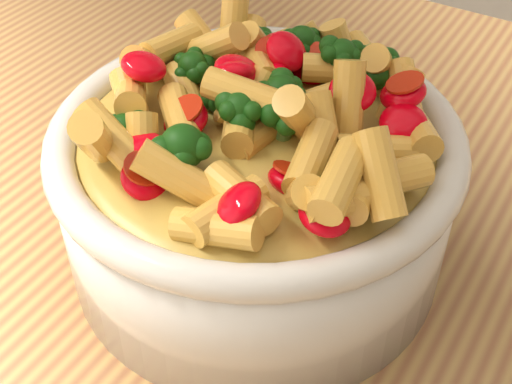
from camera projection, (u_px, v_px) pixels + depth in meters
The scene contains 3 objects.
table at pixel (221, 274), 0.64m from camera, with size 1.20×0.80×0.90m.
serving_bowl at pixel (256, 190), 0.48m from camera, with size 0.27×0.27×0.12m.
pasta_salad at pixel (256, 102), 0.43m from camera, with size 0.21×0.21×0.05m.
Camera 1 is at (0.25, -0.35, 1.28)m, focal length 50.00 mm.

